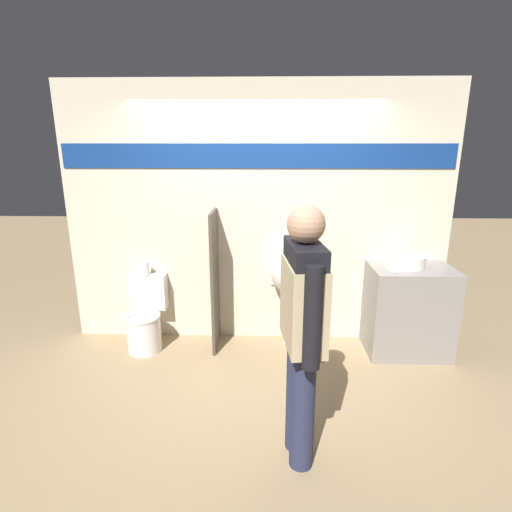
{
  "coord_description": "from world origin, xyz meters",
  "views": [
    {
      "loc": [
        0.1,
        -3.51,
        2.1
      ],
      "look_at": [
        0.0,
        0.17,
        1.05
      ],
      "focal_mm": 28.0,
      "sensor_mm": 36.0,
      "label": 1
    }
  ],
  "objects": [
    {
      "name": "display_wall",
      "position": [
        0.0,
        0.6,
        1.36
      ],
      "size": [
        4.0,
        0.07,
        2.7
      ],
      "color": "beige",
      "rests_on": "ground_plane"
    },
    {
      "name": "cell_phone",
      "position": [
        1.3,
        0.17,
        0.92
      ],
      "size": [
        0.07,
        0.14,
        0.01
      ],
      "color": "#B7B7BC",
      "rests_on": "sink_counter"
    },
    {
      "name": "ground_plane",
      "position": [
        0.0,
        0.0,
        0.0
      ],
      "size": [
        16.0,
        16.0,
        0.0
      ],
      "primitive_type": "plane",
      "color": "#997F5B"
    },
    {
      "name": "sink_basin",
      "position": [
        1.5,
        0.34,
        0.97
      ],
      "size": [
        0.37,
        0.37,
        0.25
      ],
      "color": "white",
      "rests_on": "sink_counter"
    },
    {
      "name": "sink_counter",
      "position": [
        1.55,
        0.29,
        0.46
      ],
      "size": [
        0.81,
        0.57,
        0.91
      ],
      "color": "gray",
      "rests_on": "ground_plane"
    },
    {
      "name": "person_in_vest",
      "position": [
        0.33,
        -1.2,
        1.02
      ],
      "size": [
        0.27,
        0.61,
        1.75
      ],
      "rotation": [
        0.0,
        0.0,
        1.69
      ],
      "color": "#282D4C",
      "rests_on": "ground_plane"
    },
    {
      "name": "toilet",
      "position": [
        -1.16,
        0.3,
        0.32
      ],
      "size": [
        0.38,
        0.52,
        0.89
      ],
      "color": "white",
      "rests_on": "ground_plane"
    },
    {
      "name": "urinal_near_counter",
      "position": [
        0.31,
        0.42,
        0.82
      ],
      "size": [
        0.34,
        0.32,
        1.21
      ],
      "color": "silver",
      "rests_on": "ground_plane"
    },
    {
      "name": "divider_near_counter",
      "position": [
        -0.43,
        0.34,
        0.73
      ],
      "size": [
        0.03,
        0.46,
        1.46
      ],
      "color": "#4C4238",
      "rests_on": "ground_plane"
    }
  ]
}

